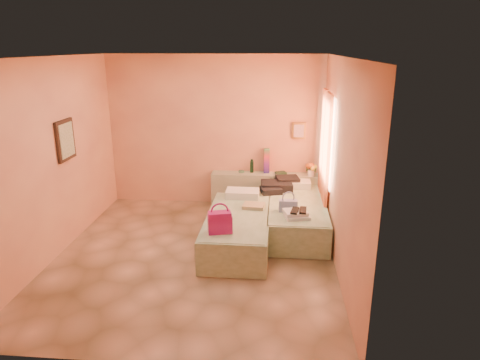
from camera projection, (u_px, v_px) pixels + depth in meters
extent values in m
plane|color=tan|center=(195.00, 255.00, 6.26)|extent=(4.50, 4.50, 0.00)
cube|color=#F2B381|center=(215.00, 132.00, 7.98)|extent=(4.00, 0.02, 2.80)
cube|color=#F2B381|center=(52.00, 160.00, 6.00)|extent=(0.02, 4.50, 2.80)
cube|color=#F2B381|center=(340.00, 167.00, 5.68)|extent=(0.02, 4.50, 2.80)
cube|color=white|center=(188.00, 57.00, 5.42)|extent=(4.00, 4.50, 0.02)
cube|color=beige|center=(329.00, 139.00, 6.84)|extent=(0.02, 1.10, 1.40)
cube|color=#D96034|center=(326.00, 163.00, 6.80)|extent=(0.05, 0.55, 2.20)
cube|color=#D96034|center=(322.00, 154.00, 7.37)|extent=(0.05, 0.45, 2.20)
cube|color=#321F16|center=(65.00, 140.00, 6.32)|extent=(0.04, 0.50, 0.60)
cube|color=#B7893D|center=(299.00, 131.00, 7.81)|extent=(0.25, 0.04, 0.30)
cube|color=#AAB594|center=(266.00, 190.00, 8.08)|extent=(2.05, 0.30, 0.65)
cube|color=#B6D1A8|center=(238.00, 230.00, 6.52)|extent=(0.92, 2.01, 0.50)
cube|color=#B6D1A8|center=(296.00, 216.00, 7.03)|extent=(0.92, 2.01, 0.50)
cylinder|color=#143724|center=(252.00, 166.00, 8.03)|extent=(0.08, 0.08, 0.24)
cube|color=#B71672|center=(266.00, 161.00, 7.98)|extent=(0.11, 0.11, 0.46)
cylinder|color=#457F61|center=(241.00, 172.00, 8.06)|extent=(0.14, 0.14, 0.03)
cube|color=#22402A|center=(281.00, 173.00, 7.98)|extent=(0.23, 0.20, 0.03)
cube|color=white|center=(311.00, 168.00, 7.80)|extent=(0.25, 0.25, 0.29)
cube|color=#B71672|center=(220.00, 222.00, 5.79)|extent=(0.36, 0.25, 0.30)
cube|color=tan|center=(254.00, 206.00, 6.72)|extent=(0.36, 0.30, 0.06)
cube|color=black|center=(279.00, 185.00, 7.54)|extent=(0.66, 0.66, 0.18)
cube|color=#475FAA|center=(288.00, 206.00, 6.55)|extent=(0.29, 0.13, 0.18)
cube|color=white|center=(297.00, 214.00, 6.32)|extent=(0.41, 0.37, 0.10)
cube|color=black|center=(299.00, 211.00, 6.29)|extent=(0.24, 0.29, 0.03)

